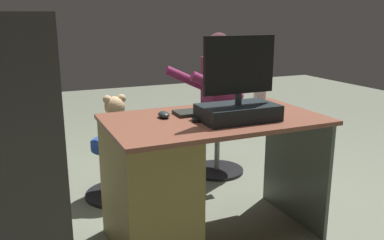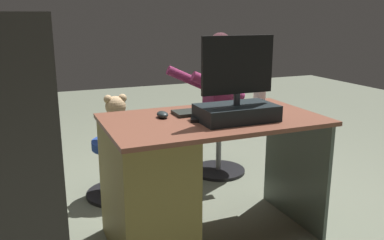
{
  "view_description": "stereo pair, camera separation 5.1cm",
  "coord_description": "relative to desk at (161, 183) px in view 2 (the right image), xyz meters",
  "views": [
    {
      "loc": [
        1.01,
        2.37,
        1.29
      ],
      "look_at": [
        -0.04,
        -0.03,
        0.62
      ],
      "focal_mm": 38.21,
      "sensor_mm": 36.0,
      "label": 1
    },
    {
      "loc": [
        0.96,
        2.38,
        1.29
      ],
      "look_at": [
        -0.04,
        -0.03,
        0.62
      ],
      "focal_mm": 38.21,
      "sensor_mm": 36.0,
      "label": 2
    }
  ],
  "objects": [
    {
      "name": "visitor_chair",
      "position": [
        -0.81,
        -0.92,
        -0.14
      ],
      "size": [
        0.45,
        0.45,
        0.42
      ],
      "color": "black",
      "rests_on": "ground_plane"
    },
    {
      "name": "equipment_rack",
      "position": [
        0.75,
        0.15,
        0.26
      ],
      "size": [
        0.44,
        0.36,
        1.31
      ],
      "primitive_type": "cube",
      "color": "#2F2C28",
      "rests_on": "ground_plane"
    },
    {
      "name": "keyboard",
      "position": [
        -0.34,
        -0.12,
        0.36
      ],
      "size": [
        0.42,
        0.14,
        0.02
      ],
      "primitive_type": "cube",
      "color": "black",
      "rests_on": "desk"
    },
    {
      "name": "person",
      "position": [
        -0.73,
        -0.91,
        0.29
      ],
      "size": [
        0.57,
        0.53,
        1.17
      ],
      "color": "#7F254F",
      "rests_on": "ground_plane"
    },
    {
      "name": "notebook_binder",
      "position": [
        -0.39,
        0.06,
        0.36
      ],
      "size": [
        0.28,
        0.34,
        0.02
      ],
      "primitive_type": "cube",
      "rotation": [
        0.0,
        0.0,
        -0.23
      ],
      "color": "beige",
      "rests_on": "desk"
    },
    {
      "name": "desk",
      "position": [
        0.0,
        0.0,
        0.0
      ],
      "size": [
        1.21,
        0.71,
        0.74
      ],
      "color": "brown",
      "rests_on": "ground_plane"
    },
    {
      "name": "computer_mouse",
      "position": [
        -0.05,
        -0.1,
        0.36
      ],
      "size": [
        0.06,
        0.1,
        0.04
      ],
      "primitive_type": "ellipsoid",
      "color": "#1E2829",
      "rests_on": "desk"
    },
    {
      "name": "tv_remote",
      "position": [
        -0.2,
        0.01,
        0.35
      ],
      "size": [
        0.1,
        0.15,
        0.02
      ],
      "primitive_type": "cube",
      "rotation": [
        0.0,
        0.0,
        -0.44
      ],
      "color": "black",
      "rests_on": "desk"
    },
    {
      "name": "ground_plane",
      "position": [
        -0.31,
        -0.38,
        -0.39
      ],
      "size": [
        10.0,
        10.0,
        0.0
      ],
      "primitive_type": "plane",
      "color": "slate"
    },
    {
      "name": "teddy_bear",
      "position": [
        0.07,
        -0.81,
        0.18
      ],
      "size": [
        0.23,
        0.24,
        0.33
      ],
      "color": "tan",
      "rests_on": "office_chair_teddy"
    },
    {
      "name": "cup",
      "position": [
        -0.69,
        -0.13,
        0.4
      ],
      "size": [
        0.08,
        0.08,
        0.1
      ],
      "primitive_type": "cylinder",
      "color": "white",
      "rests_on": "desk"
    },
    {
      "name": "monitor",
      "position": [
        -0.4,
        0.11,
        0.46
      ],
      "size": [
        0.42,
        0.25,
        0.46
      ],
      "color": "black",
      "rests_on": "desk"
    },
    {
      "name": "office_chair_teddy",
      "position": [
        0.07,
        -0.8,
        -0.16
      ],
      "size": [
        0.49,
        0.49,
        0.42
      ],
      "color": "black",
      "rests_on": "ground_plane"
    }
  ]
}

